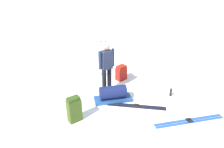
{
  "coord_description": "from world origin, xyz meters",
  "views": [
    {
      "loc": [
        -1.36,
        5.58,
        3.43
      ],
      "look_at": [
        0.0,
        0.0,
        0.7
      ],
      "focal_mm": 31.94,
      "sensor_mm": 36.0,
      "label": 1
    }
  ],
  "objects": [
    {
      "name": "gear_sled",
      "position": [
        -0.13,
        0.42,
        0.22
      ],
      "size": [
        1.24,
        0.91,
        0.49
      ],
      "color": "#224D8C",
      "rests_on": "ground_plane"
    },
    {
      "name": "backpack_bright",
      "position": [
        0.62,
        1.63,
        0.35
      ],
      "size": [
        0.39,
        0.41,
        0.72
      ],
      "color": "#3E551C",
      "rests_on": "ground_plane"
    },
    {
      "name": "backpack_large_dark",
      "position": [
        -0.1,
        -1.05,
        0.28
      ],
      "size": [
        0.43,
        0.46,
        0.56
      ],
      "color": "maroon",
      "rests_on": "ground_plane"
    },
    {
      "name": "ski_poles_planted_near",
      "position": [
        0.65,
        -1.24,
        0.77
      ],
      "size": [
        0.22,
        0.12,
        1.4
      ],
      "color": "#A8BABB",
      "rests_on": "ground_plane"
    },
    {
      "name": "ski_pair_near",
      "position": [
        -0.89,
        0.6,
        0.01
      ],
      "size": [
        1.74,
        0.32,
        0.05
      ],
      "color": "black",
      "rests_on": "ground_plane"
    },
    {
      "name": "skier_standing",
      "position": [
        0.19,
        -0.05,
        0.95
      ],
      "size": [
        0.42,
        0.44,
        1.7
      ],
      "color": "black",
      "rests_on": "ground_plane"
    },
    {
      "name": "ski_pair_far",
      "position": [
        -2.36,
        0.95,
        0.01
      ],
      "size": [
        1.84,
        1.03,
        0.05
      ],
      "color": "#2855AD",
      "rests_on": "ground_plane"
    },
    {
      "name": "ground_plane",
      "position": [
        0.0,
        0.0,
        0.0
      ],
      "size": [
        80.0,
        80.0,
        0.0
      ],
      "primitive_type": "plane",
      "color": "white"
    },
    {
      "name": "thermos_bottle",
      "position": [
        -1.89,
        -0.27,
        0.13
      ],
      "size": [
        0.07,
        0.07,
        0.26
      ],
      "primitive_type": "cylinder",
      "color": "black",
      "rests_on": "ground_plane"
    }
  ]
}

